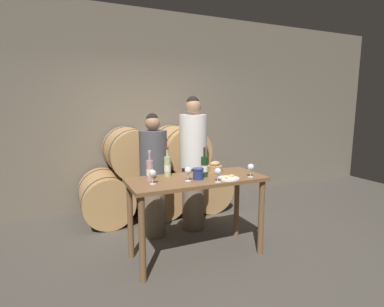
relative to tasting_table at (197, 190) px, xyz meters
The scene contains 16 objects.
ground_plane 0.76m from the tasting_table, ahead, with size 10.00×10.00×0.00m, color #4C473F.
stone_wall_back 2.21m from the tasting_table, 90.00° to the left, with size 10.00×0.12×3.20m.
barrel_stack 1.50m from the tasting_table, 90.00° to the left, with size 2.29×0.88×1.37m.
tasting_table is the anchor object (origin of this frame).
person_left 0.77m from the tasting_table, 111.04° to the left, with size 0.35×0.35×1.59m.
person_right 0.78m from the tasting_table, 68.66° to the left, with size 0.36×0.36×1.81m.
wine_bottle_red 0.28m from the tasting_table, ahead, with size 0.08×0.08×0.33m.
wine_bottle_white 0.42m from the tasting_table, 141.95° to the left, with size 0.08×0.08×0.32m.
wine_bottle_rose 0.56m from the tasting_table, 167.20° to the left, with size 0.08×0.08×0.32m.
blue_crock 0.22m from the tasting_table, 101.63° to the right, with size 0.12×0.12×0.12m.
bread_basket 0.45m from the tasting_table, 31.96° to the left, with size 0.17×0.17×0.12m.
cheese_plate 0.38m from the tasting_table, 33.68° to the right, with size 0.24×0.24×0.04m.
wine_glass_far_left 0.57m from the tasting_table, behind, with size 0.07×0.07×0.15m.
wine_glass_left 0.30m from the tasting_table, 147.54° to the right, with size 0.07×0.07×0.15m.
wine_glass_center 0.38m from the tasting_table, 64.88° to the right, with size 0.07×0.07×0.15m.
wine_glass_right 0.65m from the tasting_table, 20.55° to the right, with size 0.07×0.07×0.15m.
Camera 1 is at (-1.34, -2.88, 1.70)m, focal length 28.00 mm.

